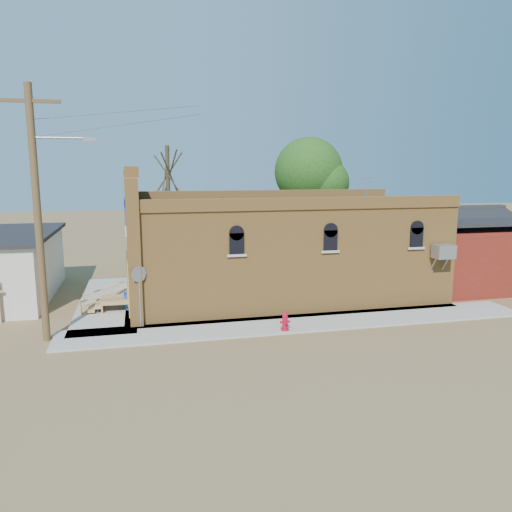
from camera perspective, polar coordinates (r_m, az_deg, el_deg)
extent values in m
plane|color=brown|center=(19.08, 1.97, -8.88)|extent=(120.00, 120.00, 0.00)
cube|color=#9E9991|center=(20.30, 5.42, -7.63)|extent=(19.00, 2.20, 0.08)
cube|color=#9E9991|center=(24.25, -16.49, -5.06)|extent=(2.60, 10.00, 0.08)
cube|color=#B57937|center=(24.21, 3.16, 0.67)|extent=(14.00, 7.00, 4.50)
cube|color=black|center=(23.94, 3.22, 6.11)|extent=(13.80, 6.80, 0.12)
cube|color=#B57937|center=(23.15, -13.70, 1.59)|extent=(0.50, 7.40, 5.80)
cube|color=navy|center=(21.83, -14.62, 3.97)|extent=(0.08, 1.10, 1.56)
cube|color=#99989E|center=(23.19, 20.65, 0.49)|extent=(0.85, 0.65, 0.60)
cube|color=#5A1E0F|center=(28.46, 21.83, 0.04)|extent=(5.00, 6.00, 3.20)
cylinder|color=#4E391F|center=(19.00, -23.67, 4.11)|extent=(0.26, 0.26, 9.00)
cube|color=#4E391F|center=(19.06, -24.53, 15.84)|extent=(2.00, 0.12, 0.12)
cylinder|color=#99989E|center=(18.81, -21.51, 12.45)|extent=(1.80, 0.08, 0.08)
cube|color=#99989E|center=(18.70, -18.39, 12.50)|extent=(0.45, 0.22, 0.14)
cylinder|color=#423926|center=(30.56, -9.93, 5.32)|extent=(0.24, 0.24, 7.50)
cylinder|color=#423926|center=(32.87, 5.96, 4.68)|extent=(0.28, 0.28, 6.30)
sphere|color=#194313|center=(32.73, 6.05, 9.57)|extent=(4.40, 4.40, 4.40)
cylinder|color=#AC0923|center=(19.25, 3.33, -8.37)|extent=(0.35, 0.35, 0.06)
cylinder|color=#AC0923|center=(19.16, 3.33, -7.54)|extent=(0.24, 0.24, 0.53)
sphere|color=#AC0923|center=(19.08, 3.34, -6.75)|extent=(0.21, 0.21, 0.21)
cylinder|color=#AC0923|center=(19.04, 3.45, -7.64)|extent=(0.11, 0.13, 0.10)
cylinder|color=#AC0923|center=(19.13, 2.94, -7.56)|extent=(0.13, 0.11, 0.10)
cylinder|color=#AC0923|center=(19.20, 3.72, -7.49)|extent=(0.13, 0.11, 0.10)
cylinder|color=#99989E|center=(19.85, -13.13, -4.84)|extent=(0.07, 0.07, 2.20)
cylinder|color=#99989E|center=(19.60, -13.25, -2.03)|extent=(0.58, 0.36, 0.66)
cylinder|color=#B40A11|center=(19.64, -13.25, -2.01)|extent=(0.58, 0.36, 0.66)
cylinder|color=#1C488C|center=(22.60, -14.22, -4.95)|extent=(0.61, 0.61, 0.76)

